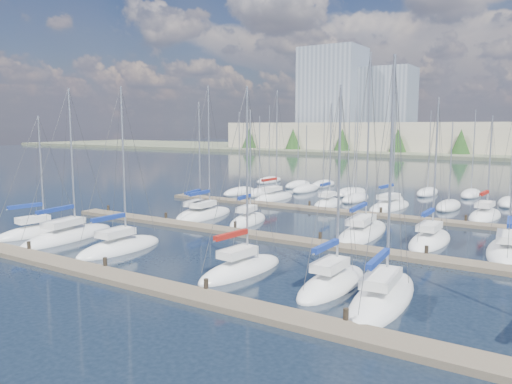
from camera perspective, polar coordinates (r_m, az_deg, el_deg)
The scene contains 22 objects.
ground at distance 80.41m, azimuth 18.12°, elevation 0.82°, with size 400.00×400.00×0.00m, color #182230.
dock_near at distance 29.35m, azimuth -13.03°, elevation -10.10°, with size 44.00×1.93×1.10m.
dock_mid at distance 39.97m, azimuth 1.58°, elevation -5.15°, with size 44.00×1.93×1.10m.
dock_far at distance 52.22m, azimuth 9.60°, elevation -2.23°, with size 44.00×1.93×1.10m.
sailboat_n at distance 61.11m, azimuth 2.02°, elevation -0.66°, with size 2.73×7.80×13.95m.
sailboat_j at distance 46.55m, azimuth -0.93°, elevation -3.28°, with size 3.30×6.71×11.19m.
sailboat_h at distance 50.30m, azimuth -6.70°, elevation -2.52°, with size 3.90×7.41×12.05m.
sailboat_l at distance 40.91m, azimuth 19.26°, elevation -5.25°, with size 2.54×7.73×11.87m.
sailboat_m at distance 39.40m, azimuth 26.81°, elevation -6.14°, with size 3.60×9.14×12.39m.
sailboat_b at distance 42.86m, azimuth -20.66°, elevation -4.75°, with size 4.09×9.54×12.65m.
sailboat_a at distance 45.19m, azimuth -23.69°, elevation -4.27°, with size 3.14×7.36×10.53m.
sailboat_e at distance 28.75m, azimuth 8.70°, elevation -10.29°, with size 2.40×7.35×11.91m.
sailboat_k at distance 42.32m, azimuth 12.07°, elevation -4.56°, with size 3.73×10.71×15.61m.
sailboat_d at distance 31.05m, azimuth -1.71°, elevation -8.84°, with size 2.96×7.41×12.06m.
sailboat_f at distance 27.06m, azimuth 14.27°, elevation -11.61°, with size 3.42×9.52×13.25m.
sailboat_i at distance 49.61m, azimuth -5.76°, elevation -2.64°, with size 2.96×8.43×13.58m.
sailboat_q at distance 54.06m, azimuth 24.71°, elevation -2.47°, with size 3.05×7.35×10.69m.
sailboat_p at distance 56.59m, azimuth 15.03°, elevation -1.60°, with size 3.62×8.61×14.15m.
sailboat_o at distance 56.84m, azimuth 8.20°, elevation -1.36°, with size 2.71×6.48×12.21m.
sailboat_c at distance 37.80m, azimuth -15.31°, elevation -6.13°, with size 2.85×7.42×12.47m.
distant_boats at distance 66.40m, azimuth 10.88°, elevation -0.05°, with size 36.93×20.75×13.30m.
shoreline at distance 170.41m, azimuth 21.71°, elevation 6.55°, with size 400.00×60.00×38.00m.
Camera 1 is at (20.26, -17.29, 8.98)m, focal length 35.00 mm.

